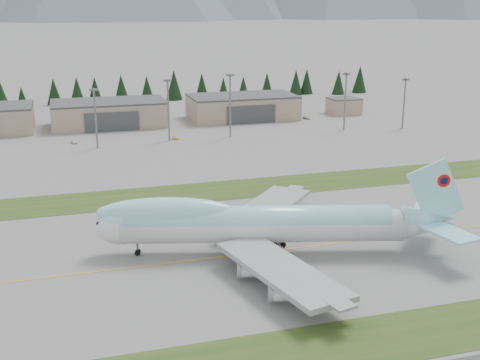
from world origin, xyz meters
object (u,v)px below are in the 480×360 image
object	(u,v)px
service_vehicle_c	(306,119)
boeing_747_freighter	(259,223)
hangar_right	(243,107)
hangar_center	(109,113)
service_vehicle_a	(74,143)
service_vehicle_b	(176,139)

from	to	relation	value
service_vehicle_c	boeing_747_freighter	bearing A→B (deg)	-133.75
boeing_747_freighter	hangar_right	distance (m)	155.83
hangar_center	service_vehicle_a	bearing A→B (deg)	-116.91
service_vehicle_a	boeing_747_freighter	bearing A→B (deg)	-93.66
boeing_747_freighter	service_vehicle_a	world-z (taller)	boeing_747_freighter
service_vehicle_a	service_vehicle_c	xyz separation A→B (m)	(103.45, 21.59, 0.00)
service_vehicle_b	service_vehicle_c	bearing A→B (deg)	-36.34
boeing_747_freighter	service_vehicle_c	bearing A→B (deg)	78.60
hangar_center	service_vehicle_b	world-z (taller)	hangar_center
hangar_center	boeing_747_freighter	bearing A→B (deg)	-82.95
service_vehicle_a	service_vehicle_b	distance (m)	38.52
service_vehicle_a	service_vehicle_b	bearing A→B (deg)	-25.97
service_vehicle_a	service_vehicle_b	world-z (taller)	service_vehicle_a
service_vehicle_b	service_vehicle_c	size ratio (longest dim) A/B	0.76
hangar_center	service_vehicle_c	bearing A→B (deg)	-6.45
boeing_747_freighter	service_vehicle_c	distance (m)	156.47
service_vehicle_a	service_vehicle_b	size ratio (longest dim) A/B	1.15
service_vehicle_a	hangar_center	bearing A→B (deg)	43.21
hangar_center	service_vehicle_a	size ratio (longest dim) A/B	13.16
hangar_center	service_vehicle_b	size ratio (longest dim) A/B	15.09
hangar_center	hangar_right	distance (m)	60.00
service_vehicle_b	hangar_center	bearing A→B (deg)	64.26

